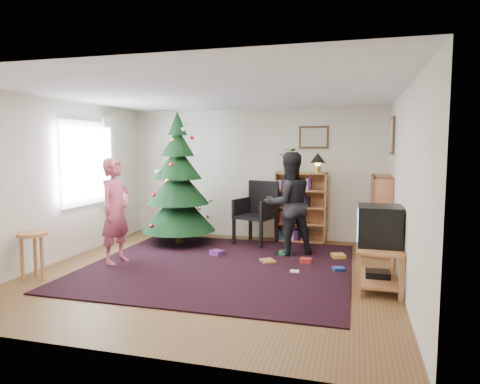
% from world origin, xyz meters
% --- Properties ---
extents(floor, '(5.00, 5.00, 0.00)m').
position_xyz_m(floor, '(0.00, 0.00, 0.00)').
color(floor, brown).
rests_on(floor, ground).
extents(ceiling, '(5.00, 5.00, 0.00)m').
position_xyz_m(ceiling, '(0.00, 0.00, 2.50)').
color(ceiling, white).
rests_on(ceiling, wall_back).
extents(wall_back, '(5.00, 0.02, 2.50)m').
position_xyz_m(wall_back, '(0.00, 2.50, 1.25)').
color(wall_back, silver).
rests_on(wall_back, floor).
extents(wall_front, '(5.00, 0.02, 2.50)m').
position_xyz_m(wall_front, '(0.00, -2.50, 1.25)').
color(wall_front, silver).
rests_on(wall_front, floor).
extents(wall_left, '(0.02, 5.00, 2.50)m').
position_xyz_m(wall_left, '(-2.50, 0.00, 1.25)').
color(wall_left, silver).
rests_on(wall_left, floor).
extents(wall_right, '(0.02, 5.00, 2.50)m').
position_xyz_m(wall_right, '(2.50, 0.00, 1.25)').
color(wall_right, silver).
rests_on(wall_right, floor).
extents(rug, '(3.80, 3.60, 0.02)m').
position_xyz_m(rug, '(0.00, 0.30, 0.01)').
color(rug, black).
rests_on(rug, floor).
extents(window_pane, '(0.04, 1.20, 1.40)m').
position_xyz_m(window_pane, '(-2.47, 0.60, 1.50)').
color(window_pane, silver).
rests_on(window_pane, wall_left).
extents(curtain, '(0.06, 0.35, 1.60)m').
position_xyz_m(curtain, '(-2.43, 1.30, 1.50)').
color(curtain, silver).
rests_on(curtain, wall_left).
extents(picture_back, '(0.55, 0.03, 0.42)m').
position_xyz_m(picture_back, '(1.15, 2.48, 1.95)').
color(picture_back, '#4C3319').
rests_on(picture_back, wall_back).
extents(picture_right, '(0.03, 0.50, 0.60)m').
position_xyz_m(picture_right, '(2.48, 1.75, 1.95)').
color(picture_right, '#4C3319').
rests_on(picture_right, wall_right).
extents(christmas_tree, '(1.33, 1.33, 2.41)m').
position_xyz_m(christmas_tree, '(-1.17, 1.51, 1.00)').
color(christmas_tree, '#3F2816').
rests_on(christmas_tree, rug).
extents(bookshelf_back, '(0.95, 0.30, 1.30)m').
position_xyz_m(bookshelf_back, '(0.94, 2.34, 0.66)').
color(bookshelf_back, '#C17045').
rests_on(bookshelf_back, floor).
extents(bookshelf_right, '(0.30, 0.95, 1.30)m').
position_xyz_m(bookshelf_right, '(2.34, 1.83, 0.66)').
color(bookshelf_right, '#C17045').
rests_on(bookshelf_right, floor).
extents(tv_stand, '(0.53, 0.96, 0.55)m').
position_xyz_m(tv_stand, '(2.22, -0.09, 0.33)').
color(tv_stand, '#C17045').
rests_on(tv_stand, floor).
extents(crt_tv, '(0.52, 0.57, 0.49)m').
position_xyz_m(crt_tv, '(2.22, -0.09, 0.80)').
color(crt_tv, black).
rests_on(crt_tv, tv_stand).
extents(armchair, '(0.79, 0.80, 1.14)m').
position_xyz_m(armchair, '(0.18, 1.99, 0.62)').
color(armchair, black).
rests_on(armchair, rug).
extents(stool, '(0.39, 0.39, 0.65)m').
position_xyz_m(stool, '(-2.20, -0.97, 0.50)').
color(stool, '#C17045').
rests_on(stool, floor).
extents(person_standing, '(0.46, 0.63, 1.61)m').
position_xyz_m(person_standing, '(-1.58, 0.07, 0.80)').
color(person_standing, '#BD4B65').
rests_on(person_standing, rug).
extents(person_by_chair, '(1.03, 0.96, 1.69)m').
position_xyz_m(person_by_chair, '(0.88, 1.27, 0.85)').
color(person_by_chair, black).
rests_on(person_by_chair, rug).
extents(potted_plant, '(0.50, 0.47, 0.45)m').
position_xyz_m(potted_plant, '(0.74, 2.34, 1.52)').
color(potted_plant, gray).
rests_on(potted_plant, bookshelf_back).
extents(table_lamp, '(0.27, 0.27, 0.37)m').
position_xyz_m(table_lamp, '(1.24, 2.34, 1.55)').
color(table_lamp, '#A57F33').
rests_on(table_lamp, bookshelf_back).
extents(floor_clutter, '(2.15, 1.17, 0.08)m').
position_xyz_m(floor_clutter, '(1.00, 0.77, 0.04)').
color(floor_clutter, '#A51E19').
rests_on(floor_clutter, rug).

